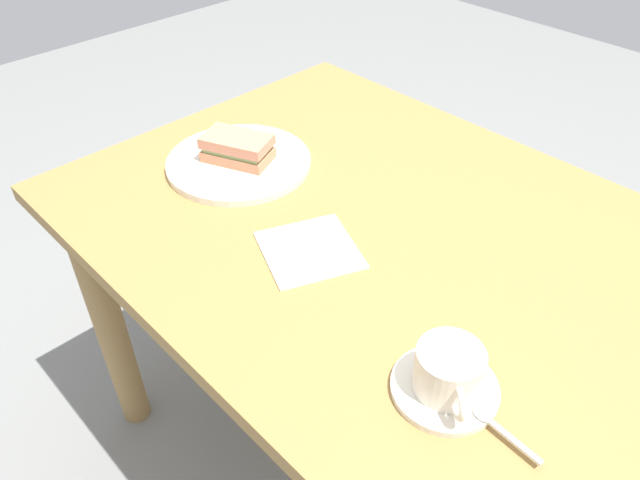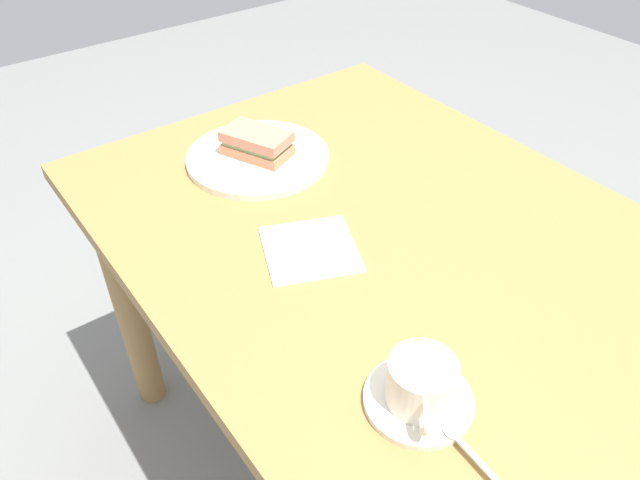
% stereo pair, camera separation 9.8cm
% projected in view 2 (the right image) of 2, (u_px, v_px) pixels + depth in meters
% --- Properties ---
extents(ground_plane, '(6.00, 6.00, 0.00)m').
position_uv_depth(ground_plane, '(369.00, 459.00, 1.50)').
color(ground_plane, slate).
extents(dining_table, '(1.15, 0.84, 0.72)m').
position_uv_depth(dining_table, '(385.00, 283.00, 1.12)').
color(dining_table, olive).
rests_on(dining_table, ground_plane).
extents(sandwich_plate, '(0.29, 0.29, 0.01)m').
position_uv_depth(sandwich_plate, '(258.00, 157.00, 1.22)').
color(sandwich_plate, silver).
rests_on(sandwich_plate, dining_table).
extents(sandwich_front, '(0.15, 0.12, 0.05)m').
position_uv_depth(sandwich_front, '(257.00, 143.00, 1.20)').
color(sandwich_front, '#C07A55').
rests_on(sandwich_front, sandwich_plate).
extents(coffee_saucer, '(0.14, 0.14, 0.01)m').
position_uv_depth(coffee_saucer, '(418.00, 400.00, 0.77)').
color(coffee_saucer, silver).
rests_on(coffee_saucer, dining_table).
extents(coffee_cup, '(0.10, 0.09, 0.06)m').
position_uv_depth(coffee_cup, '(422.00, 382.00, 0.74)').
color(coffee_cup, silver).
rests_on(coffee_cup, coffee_saucer).
extents(spoon, '(0.10, 0.02, 0.01)m').
position_uv_depth(spoon, '(462.00, 443.00, 0.71)').
color(spoon, silver).
rests_on(spoon, coffee_saucer).
extents(napkin, '(0.20, 0.20, 0.00)m').
position_uv_depth(napkin, '(310.00, 249.00, 1.00)').
color(napkin, white).
rests_on(napkin, dining_table).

